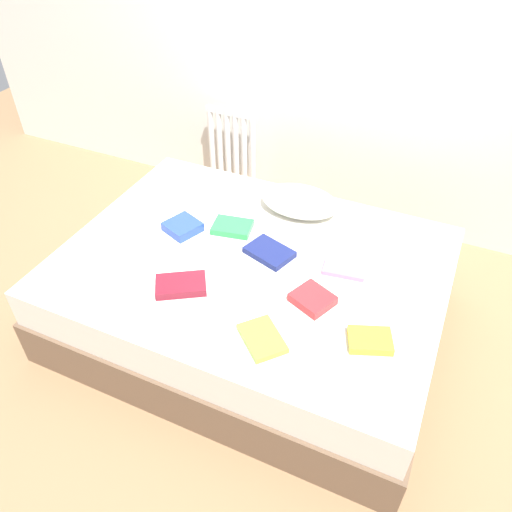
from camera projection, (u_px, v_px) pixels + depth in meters
name	position (u px, v px, depth m)	size (l,w,h in m)	color
ground_plane	(252.00, 324.00, 2.94)	(8.00, 8.00, 0.00)	#93704C
back_wall	(347.00, 9.00, 2.97)	(6.00, 0.10, 2.80)	silver
bed	(252.00, 293.00, 2.78)	(2.00, 1.50, 0.50)	brown
radiator	(232.00, 147.00, 3.74)	(0.38, 0.04, 0.59)	white
pillow	(300.00, 201.00, 2.91)	(0.46, 0.31, 0.12)	white
textbook_green	(232.00, 227.00, 2.80)	(0.21, 0.15, 0.04)	green
textbook_blue	(183.00, 227.00, 2.78)	(0.17, 0.17, 0.05)	#2847B7
textbook_red	(313.00, 299.00, 2.36)	(0.18, 0.16, 0.04)	red
textbook_maroon	(181.00, 285.00, 2.43)	(0.24, 0.15, 0.04)	maroon
textbook_navy	(269.00, 252.00, 2.63)	(0.24, 0.17, 0.03)	navy
textbook_pink	(345.00, 268.00, 2.54)	(0.21, 0.14, 0.02)	pink
textbook_yellow	(370.00, 340.00, 2.17)	(0.19, 0.14, 0.04)	yellow
textbook_lime	(262.00, 338.00, 2.18)	(0.22, 0.15, 0.03)	#8CC638
textbook_white	(100.00, 268.00, 2.53)	(0.21, 0.16, 0.03)	white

